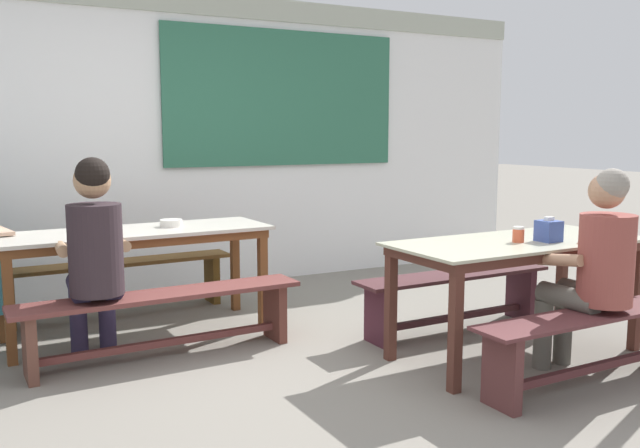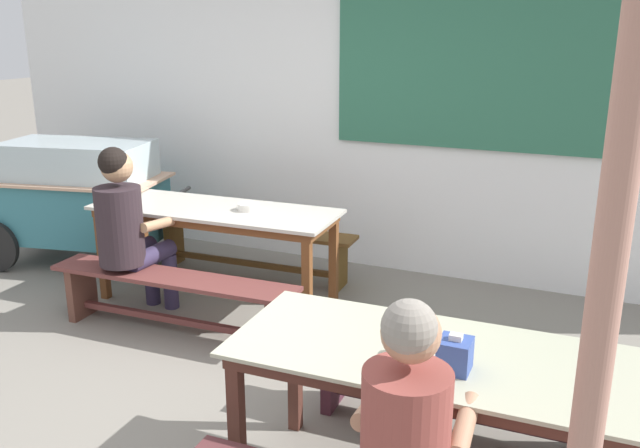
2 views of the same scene
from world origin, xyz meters
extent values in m
plane|color=gray|center=(0.00, 0.00, 0.00)|extent=(40.00, 40.00, 0.00)
cube|color=white|center=(0.00, 2.54, 1.23)|extent=(7.43, 0.12, 2.47)
cube|color=#2E684E|center=(0.98, 2.45, 1.76)|extent=(2.36, 0.03, 1.27)
cube|color=#A9B0A0|center=(0.00, 2.56, 2.57)|extent=(7.43, 0.20, 0.20)
cube|color=beige|center=(-0.72, 1.24, 0.74)|extent=(1.90, 0.73, 0.03)
cube|color=brown|center=(-0.72, 1.24, 0.70)|extent=(1.82, 0.66, 0.06)
cube|color=brown|center=(0.12, 1.54, 0.33)|extent=(0.06, 0.06, 0.67)
cube|color=brown|center=(0.15, 1.02, 0.33)|extent=(0.06, 0.06, 0.67)
cube|color=brown|center=(-1.59, 1.47, 0.33)|extent=(0.06, 0.06, 0.67)
cube|color=brown|center=(-1.57, 0.94, 0.33)|extent=(0.06, 0.06, 0.67)
cube|color=#B5B59A|center=(1.34, -0.34, 0.74)|extent=(1.71, 0.78, 0.02)
cube|color=#522C22|center=(1.34, -0.34, 0.70)|extent=(1.63, 0.72, 0.06)
cube|color=#522C22|center=(2.10, -0.02, 0.34)|extent=(0.06, 0.06, 0.67)
cube|color=#522C22|center=(2.11, -0.63, 0.34)|extent=(0.06, 0.06, 0.67)
cube|color=#522C22|center=(0.57, -0.06, 0.34)|extent=(0.06, 0.06, 0.67)
cube|color=#522C22|center=(0.58, -0.67, 0.34)|extent=(0.06, 0.06, 0.67)
cube|color=brown|center=(-0.75, 1.85, 0.41)|extent=(1.82, 0.34, 0.03)
cube|color=brown|center=(0.04, 1.88, 0.20)|extent=(0.07, 0.23, 0.40)
cube|color=brown|center=(-1.53, 1.82, 0.20)|extent=(0.07, 0.23, 0.40)
cube|color=brown|center=(-0.75, 1.85, 0.10)|extent=(1.53, 0.11, 0.04)
cube|color=brown|center=(-0.70, 0.64, 0.41)|extent=(1.83, 0.38, 0.03)
cube|color=brown|center=(0.09, 0.67, 0.20)|extent=(0.07, 0.26, 0.40)
cube|color=brown|center=(-1.48, 0.61, 0.20)|extent=(0.07, 0.26, 0.40)
cube|color=brown|center=(-0.70, 0.64, 0.10)|extent=(1.54, 0.11, 0.04)
cube|color=#482629|center=(1.33, 0.26, 0.41)|extent=(1.57, 0.34, 0.02)
cube|color=#47232D|center=(1.99, 0.28, 0.20)|extent=(0.07, 0.26, 0.40)
cube|color=#48222D|center=(0.67, 0.24, 0.20)|extent=(0.07, 0.26, 0.40)
cube|color=#482629|center=(1.33, 0.26, 0.10)|extent=(1.28, 0.08, 0.04)
cube|color=#562A2C|center=(1.36, -0.95, 0.42)|extent=(1.65, 0.33, 0.02)
cube|color=brown|center=(0.66, -0.97, 0.20)|extent=(0.07, 0.24, 0.41)
cube|color=#562A2C|center=(1.36, -0.95, 0.10)|extent=(1.36, 0.08, 0.04)
cylinder|color=#3F3F3F|center=(-1.43, 1.71, 0.65)|extent=(0.18, 0.69, 0.04)
cylinder|color=#352C4B|center=(-0.98, 0.99, 0.21)|extent=(0.11, 0.11, 0.43)
cylinder|color=#352C4B|center=(-1.16, 1.00, 0.21)|extent=(0.11, 0.11, 0.43)
cylinder|color=#352C4B|center=(-0.99, 0.81, 0.48)|extent=(0.15, 0.43, 0.13)
cylinder|color=#352C4B|center=(-1.17, 0.82, 0.48)|extent=(0.15, 0.43, 0.13)
cylinder|color=#2D2227|center=(-1.09, 0.62, 0.74)|extent=(0.32, 0.32, 0.55)
sphere|color=tan|center=(-1.09, 0.64, 1.15)|extent=(0.22, 0.22, 0.22)
sphere|color=black|center=(-1.09, 0.61, 1.19)|extent=(0.20, 0.20, 0.20)
cylinder|color=tan|center=(-0.90, 0.79, 0.73)|extent=(0.09, 0.31, 0.10)
cylinder|color=tan|center=(-1.26, 0.81, 0.73)|extent=(0.09, 0.31, 0.08)
cylinder|color=#5F5C53|center=(1.49, -0.60, 0.21)|extent=(0.11, 0.11, 0.43)
cylinder|color=#5F5C53|center=(1.31, -0.61, 0.21)|extent=(0.11, 0.11, 0.43)
cylinder|color=#5F5C53|center=(1.50, -0.77, 0.48)|extent=(0.15, 0.39, 0.13)
cylinder|color=#5F5C53|center=(1.32, -0.78, 0.48)|extent=(0.15, 0.39, 0.13)
cylinder|color=brown|center=(1.42, -0.95, 0.72)|extent=(0.30, 0.30, 0.51)
sphere|color=tan|center=(1.41, -0.93, 1.11)|extent=(0.20, 0.20, 0.20)
sphere|color=gray|center=(1.42, -0.96, 1.14)|extent=(0.18, 0.18, 0.18)
cylinder|color=tan|center=(1.58, -0.76, 0.71)|extent=(0.08, 0.31, 0.11)
cylinder|color=tan|center=(1.24, -0.78, 0.71)|extent=(0.08, 0.31, 0.11)
cube|color=#364E99|center=(1.47, -0.46, 0.82)|extent=(0.13, 0.13, 0.13)
cube|color=white|center=(1.47, -0.46, 0.90)|extent=(0.05, 0.04, 0.02)
cylinder|color=#D45636|center=(1.28, -0.40, 0.79)|extent=(0.07, 0.07, 0.08)
cylinder|color=white|center=(1.28, -0.40, 0.84)|extent=(0.06, 0.06, 0.02)
cylinder|color=silver|center=(-0.45, 1.29, 0.78)|extent=(0.16, 0.16, 0.05)
camera|label=1|loc=(-1.72, -3.50, 1.43)|focal=37.71mm
camera|label=2|loc=(1.93, -2.85, 2.07)|focal=37.48mm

